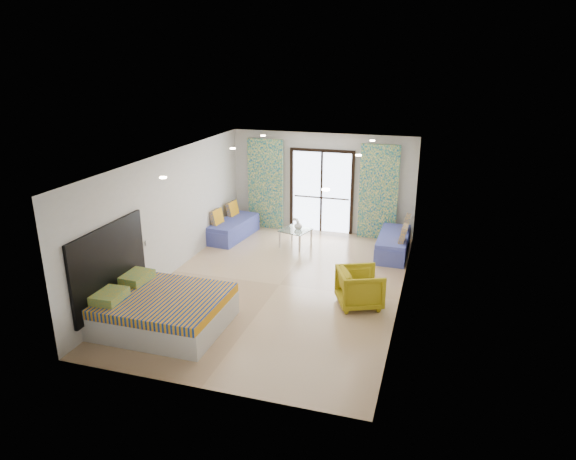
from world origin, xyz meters
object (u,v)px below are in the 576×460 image
(coffee_table, at_px, (296,231))
(armchair, at_px, (360,286))
(daybed_right, at_px, (394,243))
(bed, at_px, (161,310))
(daybed_left, at_px, (233,228))

(coffee_table, height_order, armchair, armchair)
(daybed_right, bearing_deg, coffee_table, -176.01)
(bed, bearing_deg, daybed_left, 97.58)
(daybed_left, distance_m, coffee_table, 1.80)
(bed, relative_size, coffee_table, 2.67)
(armchair, bearing_deg, bed, 95.82)
(daybed_right, height_order, armchair, daybed_right)
(daybed_left, height_order, daybed_right, daybed_right)
(daybed_left, distance_m, daybed_right, 4.23)
(coffee_table, xyz_separation_m, armchair, (2.10, -2.80, 0.02))
(daybed_right, distance_m, armchair, 3.00)
(daybed_left, bearing_deg, bed, -76.20)
(coffee_table, distance_m, armchair, 3.50)
(daybed_left, relative_size, coffee_table, 2.22)
(daybed_right, relative_size, armchair, 2.19)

